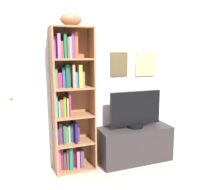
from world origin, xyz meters
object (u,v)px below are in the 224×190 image
football (71,19)px  tv_stand (135,144)px  bookshelf (70,103)px  television (135,110)px

football → tv_stand: size_ratio=0.26×
bookshelf → tv_stand: bearing=-6.3°
television → bookshelf: bearing=173.7°
bookshelf → television: size_ratio=2.48×
bookshelf → television: bearing=-6.3°
football → television: football is taller
bookshelf → football: 0.99m
bookshelf → television: bookshelf is taller
tv_stand → television: bearing=90.0°
football → television: (0.83, -0.06, -1.14)m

